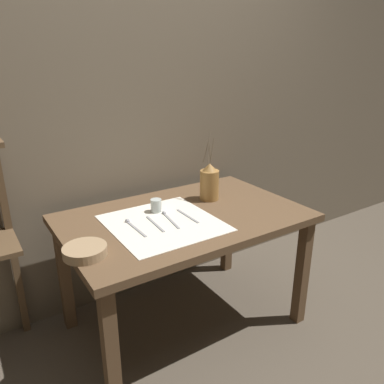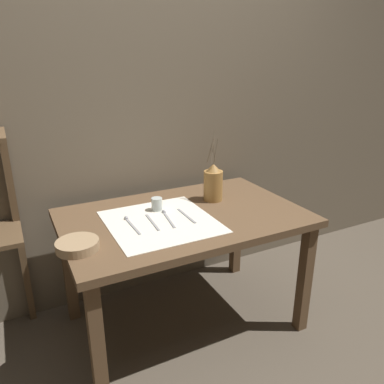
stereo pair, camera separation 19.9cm
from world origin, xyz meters
TOP-DOWN VIEW (x-y plane):
  - ground_plane at (0.00, 0.00)m, footprint 12.00×12.00m
  - stone_wall_back at (0.00, 0.52)m, footprint 7.00×0.06m
  - wooden_table at (0.00, 0.00)m, footprint 1.28×0.82m
  - linen_cloth at (-0.15, -0.03)m, footprint 0.53×0.55m
  - pitcher_with_flowers at (0.25, 0.12)m, footprint 0.11×0.11m
  - wooden_bowl at (-0.59, -0.14)m, footprint 0.19×0.19m
  - glass_tumbler_near at (-0.11, 0.11)m, footprint 0.06×0.06m
  - spoon_outer at (-0.30, 0.03)m, footprint 0.02×0.22m
  - fork_inner at (-0.19, -0.03)m, footprint 0.02×0.21m
  - spoon_inner at (-0.09, 0.02)m, footprint 0.05×0.22m
  - fork_outer at (-0.00, -0.03)m, footprint 0.01×0.21m

SIDE VIEW (x-z plane):
  - ground_plane at x=0.00m, z-range 0.00..0.00m
  - wooden_table at x=0.00m, z-range 0.27..0.97m
  - linen_cloth at x=-0.15m, z-range 0.70..0.71m
  - fork_inner at x=-0.19m, z-range 0.71..0.71m
  - fork_outer at x=0.00m, z-range 0.71..0.71m
  - spoon_outer at x=-0.30m, z-range 0.70..0.72m
  - spoon_inner at x=-0.09m, z-range 0.70..0.72m
  - wooden_bowl at x=-0.59m, z-range 0.70..0.74m
  - glass_tumbler_near at x=-0.11m, z-range 0.71..0.78m
  - pitcher_with_flowers at x=0.25m, z-range 0.60..1.01m
  - stone_wall_back at x=0.00m, z-range 0.00..2.40m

